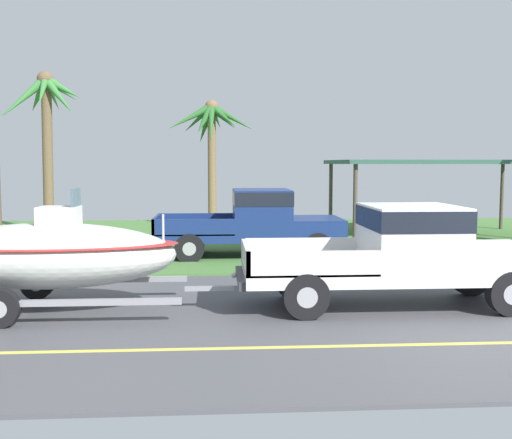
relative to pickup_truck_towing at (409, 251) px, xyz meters
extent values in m
cube|color=#4C4C51|center=(1.47, -0.66, -1.08)|extent=(36.00, 8.00, 0.06)
cube|color=#477538|center=(1.47, 10.34, -1.05)|extent=(36.00, 14.00, 0.11)
cube|color=silver|center=(-0.35, 0.00, -0.42)|extent=(5.49, 1.91, 0.22)
cube|color=silver|center=(1.63, 0.00, -0.12)|extent=(1.54, 1.91, 0.38)
cube|color=silver|center=(0.04, 0.00, 0.27)|extent=(1.65, 1.91, 1.15)
cube|color=black|center=(0.04, 0.00, 0.62)|extent=(1.67, 1.93, 0.38)
cube|color=#9D9D9D|center=(-1.94, 0.00, -0.29)|extent=(2.31, 1.91, 0.04)
cube|color=silver|center=(-1.94, 0.92, -0.08)|extent=(2.31, 0.08, 0.45)
cube|color=silver|center=(-1.94, -0.92, -0.08)|extent=(2.31, 0.08, 0.45)
cube|color=silver|center=(-3.05, 0.00, -0.08)|extent=(0.08, 1.91, 0.45)
cube|color=#333338|center=(-3.15, 0.00, -0.48)|extent=(0.12, 1.72, 0.16)
sphere|color=#B2B2B7|center=(-3.27, 0.00, -0.43)|extent=(0.10, 0.10, 0.10)
cylinder|color=black|center=(1.55, 0.85, -0.65)|extent=(0.80, 0.28, 0.80)
cylinder|color=#9E9EA3|center=(1.55, 0.85, -0.65)|extent=(0.36, 0.29, 0.36)
cylinder|color=black|center=(1.55, -0.85, -0.65)|extent=(0.80, 0.28, 0.80)
cylinder|color=#9E9EA3|center=(1.55, -0.85, -0.65)|extent=(0.36, 0.29, 0.36)
cylinder|color=black|center=(-2.06, 0.85, -0.65)|extent=(0.80, 0.28, 0.80)
cylinder|color=#9E9EA3|center=(-2.06, 0.85, -0.65)|extent=(0.36, 0.29, 0.36)
cylinder|color=black|center=(-2.06, -0.85, -0.65)|extent=(0.80, 0.28, 0.80)
cylinder|color=#9E9EA3|center=(-2.06, -0.85, -0.65)|extent=(0.36, 0.29, 0.36)
cube|color=gray|center=(-3.72, 0.00, -0.67)|extent=(0.90, 0.10, 0.08)
cube|color=gray|center=(-6.63, 1.00, -0.67)|extent=(4.91, 0.12, 0.10)
cube|color=gray|center=(-6.63, -1.00, -0.67)|extent=(4.91, 0.12, 0.10)
cylinder|color=black|center=(-7.12, 1.06, -0.73)|extent=(0.64, 0.22, 0.64)
cylinder|color=#9E9EA3|center=(-7.12, 1.06, -0.73)|extent=(0.29, 0.23, 0.29)
cylinder|color=black|center=(-7.12, -1.06, -0.73)|extent=(0.64, 0.22, 0.64)
cylinder|color=#9E9EA3|center=(-7.12, -1.06, -0.73)|extent=(0.29, 0.23, 0.29)
ellipsoid|color=silver|center=(-6.63, 0.00, -0.03)|extent=(4.62, 1.87, 1.18)
ellipsoid|color=#B22626|center=(-6.63, 0.00, 0.18)|extent=(4.71, 1.91, 0.12)
cube|color=silver|center=(-6.40, 0.00, 0.53)|extent=(0.70, 0.60, 0.65)
cube|color=slate|center=(-6.10, 0.00, 1.01)|extent=(0.06, 0.56, 0.36)
cylinder|color=silver|center=(-4.55, 0.00, 0.46)|extent=(0.04, 0.04, 0.50)
cube|color=navy|center=(-2.67, 6.15, -0.42)|extent=(5.27, 2.02, 0.22)
cube|color=navy|center=(-0.77, 6.15, -0.12)|extent=(1.47, 2.02, 0.38)
cube|color=navy|center=(-2.30, 6.15, 0.29)|extent=(1.58, 2.02, 1.20)
cube|color=black|center=(-2.30, 6.15, 0.66)|extent=(1.60, 2.04, 0.38)
cube|color=#112047|center=(-4.19, 6.15, -0.29)|extent=(2.21, 2.02, 0.04)
cube|color=navy|center=(-4.19, 7.12, -0.08)|extent=(2.21, 0.08, 0.45)
cube|color=navy|center=(-4.19, 5.18, -0.08)|extent=(2.21, 0.08, 0.45)
cube|color=navy|center=(-5.26, 6.15, -0.08)|extent=(0.08, 2.02, 0.45)
cube|color=#333338|center=(-5.36, 6.15, -0.48)|extent=(0.12, 1.82, 0.16)
sphere|color=#B2B2B7|center=(-5.48, 6.15, -0.43)|extent=(0.10, 0.10, 0.10)
cylinder|color=black|center=(-0.84, 7.05, -0.65)|extent=(0.80, 0.28, 0.80)
cylinder|color=#9E9EA3|center=(-0.84, 7.05, -0.65)|extent=(0.36, 0.29, 0.36)
cylinder|color=black|center=(-0.84, 5.25, -0.65)|extent=(0.80, 0.28, 0.80)
cylinder|color=#9E9EA3|center=(-0.84, 5.25, -0.65)|extent=(0.36, 0.29, 0.36)
cylinder|color=black|center=(-4.30, 7.05, -0.65)|extent=(0.80, 0.28, 0.80)
cylinder|color=#9E9EA3|center=(-4.30, 7.05, -0.65)|extent=(0.36, 0.29, 0.36)
cylinder|color=black|center=(-4.30, 5.25, -0.65)|extent=(0.80, 0.28, 0.80)
cylinder|color=#9E9EA3|center=(-4.30, 5.25, -0.65)|extent=(0.36, 0.29, 0.36)
cylinder|color=#4C4238|center=(7.79, 12.57, 0.28)|extent=(0.14, 0.14, 2.65)
cylinder|color=#4C4238|center=(0.90, 12.57, 0.28)|extent=(0.14, 0.14, 2.65)
cylinder|color=#4C4238|center=(0.90, 8.36, 0.28)|extent=(0.14, 0.14, 2.65)
cube|color=#2D5647|center=(4.35, 10.46, 1.67)|extent=(7.39, 4.71, 0.14)
cylinder|color=brown|center=(-9.85, 12.40, 1.84)|extent=(0.38, 0.59, 5.78)
cone|color=#387A38|center=(-9.22, 12.28, 4.38)|extent=(1.54, 0.68, 1.05)
cone|color=#387A38|center=(-9.38, 12.83, 4.38)|extent=(1.27, 1.18, 0.96)
cone|color=#387A38|center=(-9.82, 13.24, 4.23)|extent=(0.37, 1.85, 1.24)
cone|color=#387A38|center=(-10.29, 13.02, 4.18)|extent=(1.33, 1.66, 1.40)
cone|color=#387A38|center=(-10.65, 12.32, 4.04)|extent=(1.85, 0.53, 1.64)
cone|color=#387A38|center=(-10.51, 11.93, 4.00)|extent=(1.74, 1.40, 1.73)
cone|color=#387A38|center=(-9.75, 11.51, 4.16)|extent=(0.53, 1.97, 1.38)
cone|color=#387A38|center=(-9.28, 12.00, 4.07)|extent=(1.58, 1.26, 1.59)
sphere|color=brown|center=(-9.85, 12.40, 4.72)|extent=(0.61, 0.61, 0.61)
cylinder|color=brown|center=(-3.73, 14.26, 1.44)|extent=(0.33, 0.68, 4.99)
cone|color=#286028|center=(-2.91, 14.18, 3.47)|extent=(1.85, 0.50, 1.22)
cone|color=#286028|center=(-3.24, 14.66, 3.51)|extent=(1.42, 1.26, 1.18)
cone|color=#286028|center=(-3.55, 14.90, 3.53)|extent=(0.67, 1.50, 1.04)
cone|color=#286028|center=(-3.99, 14.83, 3.22)|extent=(1.03, 1.60, 1.70)
cone|color=#286028|center=(-4.31, 14.51, 3.42)|extent=(1.42, 0.83, 1.24)
cone|color=#286028|center=(-4.58, 13.84, 3.45)|extent=(2.00, 1.22, 1.27)
cone|color=#286028|center=(-4.01, 13.82, 3.37)|extent=(1.10, 1.38, 1.42)
cone|color=#286028|center=(-3.75, 13.47, 3.17)|extent=(0.35, 1.80, 1.75)
cone|color=#286028|center=(-3.26, 13.93, 3.52)|extent=(1.31, 1.06, 1.11)
sphere|color=brown|center=(-3.73, 14.26, 3.93)|extent=(0.53, 0.53, 0.53)
camera|label=1|loc=(-3.61, -11.15, 1.63)|focal=43.12mm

